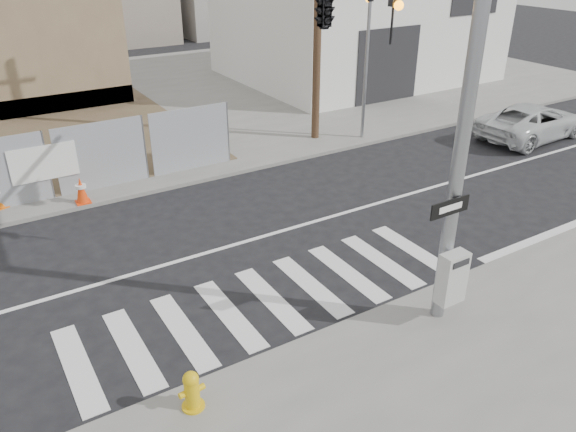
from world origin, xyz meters
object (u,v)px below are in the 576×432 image
suv (532,121)px  traffic_cone_d (81,190)px  auto_shop (355,28)px  fire_hydrant (192,390)px  signal_pole (365,54)px

suv → traffic_cone_d: 16.06m
auto_shop → traffic_cone_d: (-16.27, -8.75, -2.04)m
fire_hydrant → suv: size_ratio=0.15×
suv → traffic_cone_d: (-15.82, 2.76, -0.16)m
traffic_cone_d → signal_pole: bearing=-52.7°
auto_shop → traffic_cone_d: auto_shop is taller
suv → traffic_cone_d: suv is taller
signal_pole → auto_shop: size_ratio=0.58×
fire_hydrant → suv: (16.19, 6.01, 0.18)m
fire_hydrant → signal_pole: bearing=18.6°
fire_hydrant → traffic_cone_d: size_ratio=0.92×
suv → traffic_cone_d: size_ratio=6.10×
fire_hydrant → traffic_cone_d: bearing=80.2°
fire_hydrant → traffic_cone_d: 8.78m
auto_shop → fire_hydrant: bearing=-133.5°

